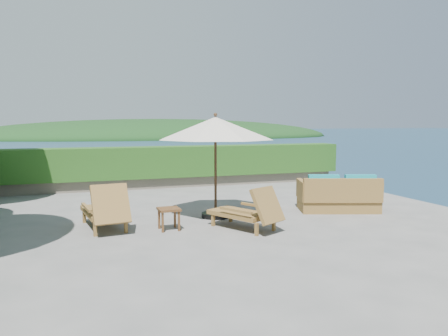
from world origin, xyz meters
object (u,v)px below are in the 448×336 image
object	(u,v)px
patio_umbrella	(215,129)
lounge_right	(248,211)
wicker_loveseat	(339,197)
lounge_left	(105,209)
side_table	(169,212)

from	to	relation	value
patio_umbrella	lounge_right	bearing A→B (deg)	-78.63
lounge_right	wicker_loveseat	world-z (taller)	wicker_loveseat
lounge_left	side_table	size ratio (longest dim) A/B	3.95
side_table	patio_umbrella	bearing A→B (deg)	33.00
patio_umbrella	side_table	size ratio (longest dim) A/B	6.68
side_table	wicker_loveseat	xyz separation A→B (m)	(4.28, 0.49, -0.01)
patio_umbrella	wicker_loveseat	bearing A→B (deg)	-6.11
lounge_right	wicker_loveseat	distance (m)	2.94
patio_umbrella	side_table	bearing A→B (deg)	-147.00
patio_umbrella	side_table	xyz separation A→B (m)	(-1.25, -0.81, -1.63)
lounge_left	wicker_loveseat	distance (m)	5.47
patio_umbrella	wicker_loveseat	distance (m)	3.46
lounge_left	wicker_loveseat	bearing A→B (deg)	-7.37
lounge_right	lounge_left	bearing A→B (deg)	132.80
patio_umbrella	side_table	world-z (taller)	patio_umbrella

